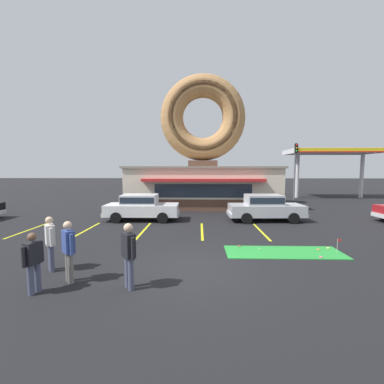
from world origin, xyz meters
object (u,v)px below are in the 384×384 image
at_px(pedestrian_blue_sweater_man, 69,248).
at_px(pedestrian_leather_jacket_man, 33,260).
at_px(car_white, 141,206).
at_px(pedestrian_clipboard_woman, 50,241).
at_px(traffic_light_pole, 295,164).
at_px(golf_ball, 259,249).
at_px(car_silver, 265,207).
at_px(trash_bin, 123,205).
at_px(pedestrian_hooded_kid, 129,253).
at_px(putting_flag_pin, 338,243).

height_order(pedestrian_blue_sweater_man, pedestrian_leather_jacket_man, pedestrian_blue_sweater_man).
xyz_separation_m(car_white, pedestrian_clipboard_woman, (-1.04, -7.93, 0.08)).
bearing_deg(pedestrian_clipboard_woman, car_white, 82.56).
bearing_deg(car_white, traffic_light_pole, 39.42).
height_order(golf_ball, car_silver, car_silver).
height_order(golf_ball, traffic_light_pole, traffic_light_pole).
distance_m(golf_ball, car_silver, 6.02).
bearing_deg(car_white, trash_bin, 123.96).
bearing_deg(pedestrian_hooded_kid, trash_bin, 107.28).
distance_m(car_white, trash_bin, 3.70).
relative_size(pedestrian_hooded_kid, traffic_light_pole, 0.30).
relative_size(putting_flag_pin, pedestrian_blue_sweater_man, 0.32).
relative_size(putting_flag_pin, pedestrian_clipboard_woman, 0.32).
xyz_separation_m(golf_ball, pedestrian_clipboard_woman, (-6.96, -2.25, 0.90)).
xyz_separation_m(car_white, trash_bin, (-2.06, 3.05, -0.37)).
xyz_separation_m(golf_ball, trash_bin, (-7.97, 8.73, 0.45)).
distance_m(golf_ball, pedestrian_hooded_kid, 5.48).
distance_m(golf_ball, pedestrian_blue_sweater_man, 6.77).
height_order(car_silver, pedestrian_hooded_kid, pedestrian_hooded_kid).
relative_size(pedestrian_blue_sweater_man, traffic_light_pole, 0.30).
distance_m(car_white, pedestrian_blue_sweater_man, 8.72).
distance_m(car_white, pedestrian_clipboard_woman, 8.00).
bearing_deg(trash_bin, pedestrian_hooded_kid, -72.72).
relative_size(putting_flag_pin, pedestrian_leather_jacket_man, 0.35).
height_order(pedestrian_hooded_kid, pedestrian_leather_jacket_man, pedestrian_hooded_kid).
relative_size(pedestrian_leather_jacket_man, pedestrian_clipboard_woman, 0.92).
xyz_separation_m(car_white, pedestrian_hooded_kid, (1.71, -9.06, 0.11)).
bearing_deg(pedestrian_leather_jacket_man, trash_bin, 96.53).
relative_size(car_white, trash_bin, 4.69).
distance_m(putting_flag_pin, pedestrian_blue_sweater_man, 9.18).
bearing_deg(pedestrian_clipboard_woman, pedestrian_hooded_kid, -22.31).
height_order(golf_ball, pedestrian_blue_sweater_man, pedestrian_blue_sweater_man).
distance_m(putting_flag_pin, car_silver, 6.27).
distance_m(putting_flag_pin, pedestrian_hooded_kid, 7.63).
height_order(car_white, pedestrian_clipboard_woman, pedestrian_clipboard_woman).
distance_m(pedestrian_hooded_kid, pedestrian_clipboard_woman, 2.97).
bearing_deg(pedestrian_clipboard_woman, pedestrian_leather_jacket_man, -74.33).
xyz_separation_m(pedestrian_hooded_kid, traffic_light_pole, (11.63, 20.03, 2.73)).
xyz_separation_m(car_white, car_silver, (7.57, 0.05, 0.00)).
xyz_separation_m(putting_flag_pin, pedestrian_hooded_kid, (-7.01, -2.96, 0.54)).
height_order(golf_ball, putting_flag_pin, putting_flag_pin).
bearing_deg(car_white, pedestrian_clipboard_woman, -97.44).
bearing_deg(pedestrian_leather_jacket_man, pedestrian_clipboard_woman, 105.67).
bearing_deg(golf_ball, putting_flag_pin, -8.44).
bearing_deg(putting_flag_pin, pedestrian_clipboard_woman, -169.35).
relative_size(putting_flag_pin, traffic_light_pole, 0.09).
bearing_deg(pedestrian_blue_sweater_man, trash_bin, 99.62).
relative_size(golf_ball, pedestrian_hooded_kid, 0.02).
xyz_separation_m(car_silver, trash_bin, (-9.63, 3.00, -0.37)).
xyz_separation_m(golf_ball, car_white, (-5.92, 5.68, 0.82)).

